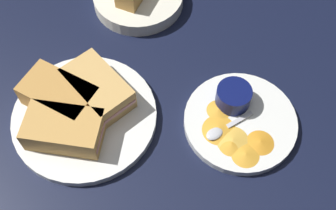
# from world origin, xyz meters

# --- Properties ---
(ground_plane) EXTENTS (1.10, 1.10, 0.03)m
(ground_plane) POSITION_xyz_m (0.00, 0.00, -0.01)
(ground_plane) COLOR black
(plate_sandwich_main) EXTENTS (0.26, 0.26, 0.02)m
(plate_sandwich_main) POSITION_xyz_m (-0.02, -0.05, 0.01)
(plate_sandwich_main) COLOR white
(plate_sandwich_main) RESTS_ON ground_plane
(sandwich_half_near) EXTENTS (0.15, 0.11, 0.05)m
(sandwich_half_near) POSITION_xyz_m (-0.02, 0.00, 0.04)
(sandwich_half_near) COLOR tan
(sandwich_half_near) RESTS_ON plate_sandwich_main
(sandwich_half_far) EXTENTS (0.14, 0.08, 0.05)m
(sandwich_half_far) POSITION_xyz_m (-0.07, -0.05, 0.04)
(sandwich_half_far) COLOR #C68C42
(sandwich_half_far) RESTS_ON plate_sandwich_main
(sandwich_half_extra) EXTENTS (0.15, 0.12, 0.05)m
(sandwich_half_extra) POSITION_xyz_m (-0.02, -0.10, 0.04)
(sandwich_half_extra) COLOR tan
(sandwich_half_extra) RESTS_ON plate_sandwich_main
(ramekin_dark_sauce) EXTENTS (0.06, 0.06, 0.04)m
(ramekin_dark_sauce) POSITION_xyz_m (-0.03, -0.11, 0.04)
(ramekin_dark_sauce) COLOR navy
(ramekin_dark_sauce) RESTS_ON plate_sandwich_main
(spoon_by_dark_ramekin) EXTENTS (0.04, 0.10, 0.01)m
(spoon_by_dark_ramekin) POSITION_xyz_m (-0.01, -0.06, 0.02)
(spoon_by_dark_ramekin) COLOR silver
(spoon_by_dark_ramekin) RESTS_ON plate_sandwich_main
(plate_chips_companion) EXTENTS (0.20, 0.20, 0.02)m
(plate_chips_companion) POSITION_xyz_m (0.23, 0.09, 0.01)
(plate_chips_companion) COLOR white
(plate_chips_companion) RESTS_ON ground_plane
(ramekin_light_gravy) EXTENTS (0.06, 0.06, 0.04)m
(ramekin_light_gravy) POSITION_xyz_m (0.20, 0.12, 0.04)
(ramekin_light_gravy) COLOR #0C144C
(ramekin_light_gravy) RESTS_ON plate_chips_companion
(spoon_by_gravy_ramekin) EXTENTS (0.06, 0.10, 0.01)m
(spoon_by_gravy_ramekin) POSITION_xyz_m (0.21, 0.05, 0.02)
(spoon_by_gravy_ramekin) COLOR silver
(spoon_by_gravy_ramekin) RESTS_ON plate_chips_companion
(plantain_chip_scatter) EXTENTS (0.15, 0.11, 0.01)m
(plantain_chip_scatter) POSITION_xyz_m (0.23, 0.05, 0.02)
(plantain_chip_scatter) COLOR gold
(plantain_chip_scatter) RESTS_ON plate_chips_companion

